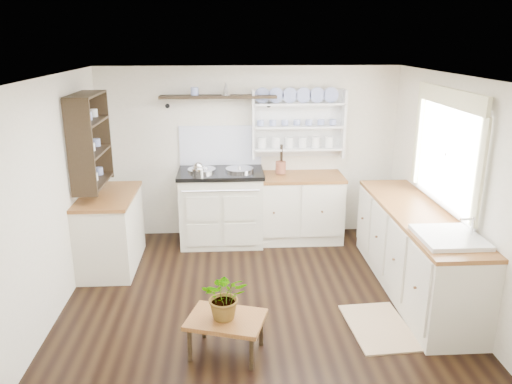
% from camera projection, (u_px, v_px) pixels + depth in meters
% --- Properties ---
extents(floor, '(4.00, 3.80, 0.01)m').
position_uv_depth(floor, '(258.00, 297.00, 5.31)').
color(floor, black).
rests_on(floor, ground).
extents(wall_back, '(4.00, 0.02, 2.30)m').
position_uv_depth(wall_back, '(249.00, 153.00, 6.78)').
color(wall_back, beige).
rests_on(wall_back, ground).
extents(wall_right, '(0.02, 3.80, 2.30)m').
position_uv_depth(wall_right, '(453.00, 191.00, 5.08)').
color(wall_right, beige).
rests_on(wall_right, ground).
extents(wall_left, '(0.02, 3.80, 2.30)m').
position_uv_depth(wall_left, '(53.00, 198.00, 4.85)').
color(wall_left, beige).
rests_on(wall_left, ground).
extents(ceiling, '(4.00, 3.80, 0.01)m').
position_uv_depth(ceiling, '(258.00, 77.00, 4.63)').
color(ceiling, white).
rests_on(ceiling, wall_back).
extents(window, '(0.08, 1.55, 1.22)m').
position_uv_depth(window, '(447.00, 148.00, 5.10)').
color(window, white).
rests_on(window, wall_right).
extents(aga_cooker, '(1.11, 0.77, 1.02)m').
position_uv_depth(aga_cooker, '(221.00, 206.00, 6.63)').
color(aga_cooker, beige).
rests_on(aga_cooker, floor).
extents(back_cabinets, '(1.27, 0.63, 0.90)m').
position_uv_depth(back_cabinets, '(295.00, 207.00, 6.73)').
color(back_cabinets, beige).
rests_on(back_cabinets, floor).
extents(right_cabinets, '(0.62, 2.43, 0.90)m').
position_uv_depth(right_cabinets, '(415.00, 250.00, 5.36)').
color(right_cabinets, beige).
rests_on(right_cabinets, floor).
extents(belfast_sink, '(0.55, 0.60, 0.45)m').
position_uv_depth(belfast_sink, '(448.00, 249.00, 4.55)').
color(belfast_sink, white).
rests_on(belfast_sink, right_cabinets).
extents(left_cabinets, '(0.62, 1.13, 0.90)m').
position_uv_depth(left_cabinets, '(111.00, 230.00, 5.93)').
color(left_cabinets, beige).
rests_on(left_cabinets, floor).
extents(plate_rack, '(1.20, 0.22, 0.90)m').
position_uv_depth(plate_rack, '(298.00, 123.00, 6.66)').
color(plate_rack, white).
rests_on(plate_rack, wall_back).
extents(high_shelf, '(1.50, 0.29, 0.16)m').
position_uv_depth(high_shelf, '(218.00, 98.00, 6.41)').
color(high_shelf, black).
rests_on(high_shelf, wall_back).
extents(left_shelving, '(0.28, 0.80, 1.05)m').
position_uv_depth(left_shelving, '(90.00, 140.00, 5.60)').
color(left_shelving, black).
rests_on(left_shelving, wall_left).
extents(kettle, '(0.17, 0.17, 0.20)m').
position_uv_depth(kettle, '(199.00, 170.00, 6.35)').
color(kettle, silver).
rests_on(kettle, aga_cooker).
extents(utensil_crock, '(0.14, 0.14, 0.16)m').
position_uv_depth(utensil_crock, '(281.00, 167.00, 6.64)').
color(utensil_crock, brown).
rests_on(utensil_crock, back_cabinets).
extents(center_table, '(0.75, 0.62, 0.35)m').
position_uv_depth(center_table, '(226.00, 322.00, 4.29)').
color(center_table, brown).
rests_on(center_table, floor).
extents(potted_plant, '(0.40, 0.35, 0.42)m').
position_uv_depth(potted_plant, '(225.00, 296.00, 4.22)').
color(potted_plant, '#3F7233').
rests_on(potted_plant, center_table).
extents(floor_rug, '(0.61, 0.89, 0.02)m').
position_uv_depth(floor_rug, '(379.00, 327.00, 4.75)').
color(floor_rug, '#9D7F5B').
rests_on(floor_rug, floor).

